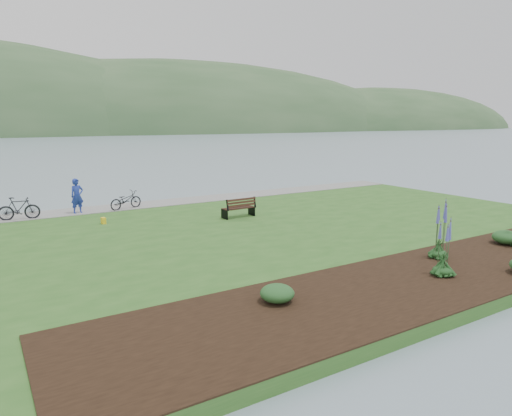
# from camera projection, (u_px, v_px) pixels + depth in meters

# --- Properties ---
(ground) EXTENTS (600.00, 600.00, 0.00)m
(ground) POSITION_uv_depth(u_px,v_px,m) (220.00, 233.00, 21.36)
(ground) COLOR gray
(ground) RESTS_ON ground
(lawn) EXTENTS (34.00, 20.00, 0.40)m
(lawn) POSITION_uv_depth(u_px,v_px,m) (242.00, 239.00, 19.65)
(lawn) COLOR #2D5D20
(lawn) RESTS_ON ground
(shoreline_path) EXTENTS (34.00, 2.20, 0.03)m
(shoreline_path) POSITION_uv_depth(u_px,v_px,m) (167.00, 202.00, 27.05)
(shoreline_path) COLOR gray
(shoreline_path) RESTS_ON lawn
(garden_bed) EXTENTS (24.00, 4.40, 0.04)m
(garden_bed) POSITION_uv_depth(u_px,v_px,m) (443.00, 272.00, 14.63)
(garden_bed) COLOR black
(garden_bed) RESTS_ON lawn
(far_hillside) EXTENTS (580.00, 80.00, 38.00)m
(far_hillside) POSITION_uv_depth(u_px,v_px,m) (63.00, 134.00, 173.86)
(far_hillside) COLOR #355932
(far_hillside) RESTS_ON ground
(park_bench) EXTENTS (1.70, 0.76, 1.04)m
(park_bench) POSITION_uv_depth(u_px,v_px,m) (239.00, 207.00, 22.90)
(park_bench) COLOR black
(park_bench) RESTS_ON lawn
(person) EXTENTS (0.90, 0.72, 2.16)m
(person) POSITION_uv_depth(u_px,v_px,m) (77.00, 193.00, 23.77)
(person) COLOR #213399
(person) RESTS_ON lawn
(bicycle_a) EXTENTS (1.21, 2.03, 1.00)m
(bicycle_a) POSITION_uv_depth(u_px,v_px,m) (126.00, 200.00, 25.04)
(bicycle_a) COLOR black
(bicycle_a) RESTS_ON lawn
(bicycle_b) EXTENTS (0.83, 1.95, 1.14)m
(bicycle_b) POSITION_uv_depth(u_px,v_px,m) (19.00, 208.00, 22.32)
(bicycle_b) COLOR black
(bicycle_b) RESTS_ON lawn
(pannier) EXTENTS (0.20, 0.29, 0.29)m
(pannier) POSITION_uv_depth(u_px,v_px,m) (103.00, 221.00, 21.55)
(pannier) COLOR yellow
(pannier) RESTS_ON lawn
(echium_0) EXTENTS (0.62, 0.62, 1.93)m
(echium_0) POSITION_uv_depth(u_px,v_px,m) (444.00, 253.00, 14.15)
(echium_0) COLOR #163C17
(echium_0) RESTS_ON garden_bed
(echium_1) EXTENTS (0.62, 0.62, 2.34)m
(echium_1) POSITION_uv_depth(u_px,v_px,m) (440.00, 231.00, 15.91)
(echium_1) COLOR #163C17
(echium_1) RESTS_ON garden_bed
(shrub_0) EXTENTS (0.93, 0.93, 0.46)m
(shrub_0) POSITION_uv_depth(u_px,v_px,m) (277.00, 293.00, 12.17)
(shrub_0) COLOR #1E4C21
(shrub_0) RESTS_ON garden_bed
(shrub_2) EXTENTS (1.05, 1.05, 0.52)m
(shrub_2) POSITION_uv_depth(u_px,v_px,m) (506.00, 237.00, 17.88)
(shrub_2) COLOR #1E4C21
(shrub_2) RESTS_ON garden_bed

